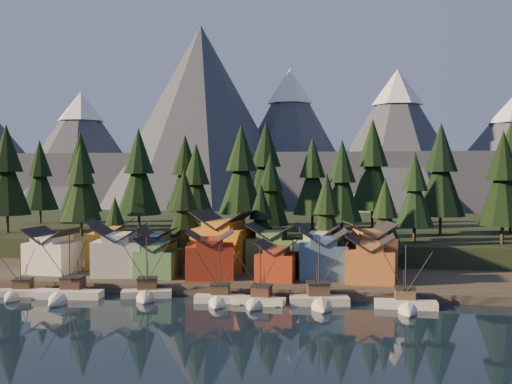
% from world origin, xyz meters
% --- Properties ---
extents(ground, '(500.00, 500.00, 0.00)m').
position_xyz_m(ground, '(0.00, 0.00, 0.00)').
color(ground, black).
rests_on(ground, ground).
extents(shore_strip, '(400.00, 50.00, 1.50)m').
position_xyz_m(shore_strip, '(0.00, 40.00, 0.75)').
color(shore_strip, '#383229').
rests_on(shore_strip, ground).
extents(hillside, '(420.00, 100.00, 6.00)m').
position_xyz_m(hillside, '(0.00, 90.00, 3.00)').
color(hillside, black).
rests_on(hillside, ground).
extents(dock, '(80.00, 4.00, 1.00)m').
position_xyz_m(dock, '(0.00, 16.50, 0.50)').
color(dock, '#4F4338').
rests_on(dock, ground).
extents(mountain_ridge, '(560.00, 190.00, 90.00)m').
position_xyz_m(mountain_ridge, '(-4.20, 213.59, 26.06)').
color(mountain_ridge, '#4C5362').
rests_on(mountain_ridge, ground).
extents(boat_0, '(9.72, 10.27, 10.11)m').
position_xyz_m(boat_0, '(-32.38, 8.73, 1.85)').
color(boat_0, beige).
rests_on(boat_0, ground).
extents(boat_1, '(12.00, 12.87, 12.30)m').
position_xyz_m(boat_1, '(-23.30, 8.19, 2.21)').
color(boat_1, silver).
rests_on(boat_1, ground).
extents(boat_2, '(9.20, 9.83, 11.55)m').
position_xyz_m(boat_2, '(-10.26, 11.43, 2.34)').
color(boat_2, beige).
rests_on(boat_2, ground).
extents(boat_3, '(8.53, 9.11, 10.51)m').
position_xyz_m(boat_3, '(2.70, 9.76, 2.09)').
color(boat_3, white).
rests_on(boat_3, ground).
extents(boat_4, '(8.71, 9.34, 10.58)m').
position_xyz_m(boat_4, '(9.27, 9.23, 2.08)').
color(boat_4, beige).
rests_on(boat_4, ground).
extents(boat_5, '(10.13, 10.76, 12.44)m').
position_xyz_m(boat_5, '(19.13, 10.47, 2.47)').
color(boat_5, beige).
rests_on(boat_5, ground).
extents(boat_6, '(9.90, 10.77, 11.02)m').
position_xyz_m(boat_6, '(32.51, 10.27, 2.05)').
color(boat_6, silver).
rests_on(boat_6, ground).
extents(house_front_0, '(9.45, 9.01, 8.80)m').
position_xyz_m(house_front_0, '(-34.38, 24.15, 6.12)').
color(house_front_0, silver).
rests_on(house_front_0, shore_strip).
extents(house_front_1, '(10.80, 10.50, 9.64)m').
position_xyz_m(house_front_1, '(-20.15, 23.77, 6.56)').
color(house_front_1, silver).
rests_on(house_front_1, shore_strip).
extents(house_front_2, '(7.93, 7.99, 7.45)m').
position_xyz_m(house_front_2, '(-12.16, 23.35, 5.41)').
color(house_front_2, '#3C7040').
rests_on(house_front_2, shore_strip).
extents(house_front_3, '(10.41, 10.09, 8.98)m').
position_xyz_m(house_front_3, '(-2.15, 23.56, 6.22)').
color(house_front_3, maroon).
rests_on(house_front_3, shore_strip).
extents(house_front_4, '(7.51, 8.02, 7.13)m').
position_xyz_m(house_front_4, '(10.52, 23.55, 5.24)').
color(house_front_4, '#983017').
rests_on(house_front_4, shore_strip).
extents(house_front_5, '(9.45, 8.73, 9.18)m').
position_xyz_m(house_front_5, '(18.85, 26.41, 6.32)').
color(house_front_5, '#385D85').
rests_on(house_front_5, shore_strip).
extents(house_front_6, '(8.82, 8.36, 8.56)m').
position_xyz_m(house_front_6, '(27.38, 24.22, 6.00)').
color(house_front_6, '#B5652E').
rests_on(house_front_6, shore_strip).
extents(house_back_0, '(10.90, 10.64, 9.86)m').
position_xyz_m(house_back_0, '(-25.71, 32.03, 6.68)').
color(house_back_0, '#C78733').
rests_on(house_back_0, shore_strip).
extents(house_back_1, '(7.38, 7.46, 8.11)m').
position_xyz_m(house_back_1, '(-15.93, 33.00, 5.75)').
color(house_back_1, '#3B658B').
rests_on(house_back_1, shore_strip).
extents(house_back_2, '(12.69, 11.94, 11.86)m').
position_xyz_m(house_back_2, '(-1.94, 34.68, 7.73)').
color(house_back_2, orange).
rests_on(house_back_2, shore_strip).
extents(house_back_3, '(9.64, 8.65, 9.46)m').
position_xyz_m(house_back_3, '(8.28, 33.51, 6.47)').
color(house_back_3, '#538146').
rests_on(house_back_3, shore_strip).
extents(house_back_4, '(9.17, 8.86, 9.26)m').
position_xyz_m(house_back_4, '(17.47, 33.75, 6.36)').
color(house_back_4, beige).
rests_on(house_back_4, shore_strip).
extents(house_back_5, '(10.63, 10.71, 9.95)m').
position_xyz_m(house_back_5, '(27.65, 33.50, 6.72)').
color(house_back_5, '#9A6036').
rests_on(house_back_5, shore_strip).
extents(tree_hill_0, '(11.83, 11.83, 27.56)m').
position_xyz_m(tree_hill_0, '(-62.00, 52.00, 21.07)').
color(tree_hill_0, '#332319').
rests_on(tree_hill_0, hillside).
extents(tree_hill_1, '(11.46, 11.46, 26.71)m').
position_xyz_m(tree_hill_1, '(-50.00, 68.00, 20.60)').
color(tree_hill_1, '#332319').
rests_on(tree_hill_1, hillside).
extents(tree_hill_2, '(9.62, 9.62, 22.41)m').
position_xyz_m(tree_hill_2, '(-40.00, 48.00, 18.25)').
color(tree_hill_2, '#332319').
rests_on(tree_hill_2, hillside).
extents(tree_hill_3, '(11.48, 11.48, 26.75)m').
position_xyz_m(tree_hill_3, '(-30.00, 60.00, 20.62)').
color(tree_hill_3, '#332319').
rests_on(tree_hill_3, hillside).
extents(tree_hill_4, '(11.14, 11.14, 25.96)m').
position_xyz_m(tree_hill_4, '(-22.00, 75.00, 20.19)').
color(tree_hill_4, '#332319').
rests_on(tree_hill_4, hillside).
extents(tree_hill_5, '(9.54, 9.54, 22.22)m').
position_xyz_m(tree_hill_5, '(-12.00, 50.00, 18.14)').
color(tree_hill_5, '#332319').
rests_on(tree_hill_5, hillside).
extents(tree_hill_6, '(11.99, 11.99, 27.94)m').
position_xyz_m(tree_hill_6, '(-4.00, 65.00, 21.28)').
color(tree_hill_6, '#332319').
rests_on(tree_hill_6, hillside).
extents(tree_hill_7, '(8.55, 8.55, 19.92)m').
position_xyz_m(tree_hill_7, '(6.00, 48.00, 16.88)').
color(tree_hill_7, '#332319').
rests_on(tree_hill_7, hillside).
extents(tree_hill_8, '(10.64, 10.64, 24.78)m').
position_xyz_m(tree_hill_8, '(14.00, 72.00, 19.55)').
color(tree_hill_8, '#332319').
rests_on(tree_hill_8, hillside).
extents(tree_hill_9, '(9.92, 9.92, 23.10)m').
position_xyz_m(tree_hill_9, '(22.00, 55.00, 18.63)').
color(tree_hill_9, '#332319').
rests_on(tree_hill_9, hillside).
extents(tree_hill_10, '(12.95, 12.95, 30.17)m').
position_xyz_m(tree_hill_10, '(30.00, 80.00, 22.49)').
color(tree_hill_10, '#332319').
rests_on(tree_hill_10, hillside).
extents(tree_hill_11, '(8.62, 8.62, 20.07)m').
position_xyz_m(tree_hill_11, '(38.00, 50.00, 16.97)').
color(tree_hill_11, '#332319').
rests_on(tree_hill_11, hillside).
extents(tree_hill_12, '(11.85, 11.85, 27.61)m').
position_xyz_m(tree_hill_12, '(46.00, 66.00, 21.10)').
color(tree_hill_12, '#332319').
rests_on(tree_hill_12, hillside).
extents(tree_hill_13, '(10.45, 10.45, 24.35)m').
position_xyz_m(tree_hill_13, '(56.00, 48.00, 19.31)').
color(tree_hill_13, '#332319').
rests_on(tree_hill_13, hillside).
extents(tree_hill_14, '(12.29, 12.29, 28.63)m').
position_xyz_m(tree_hill_14, '(64.00, 72.00, 21.65)').
color(tree_hill_14, '#332319').
rests_on(tree_hill_14, hillside).
extents(tree_hill_15, '(12.93, 12.93, 30.13)m').
position_xyz_m(tree_hill_15, '(0.00, 82.00, 22.47)').
color(tree_hill_15, '#332319').
rests_on(tree_hill_15, hillside).
extents(tree_hill_16, '(10.77, 10.77, 25.10)m').
position_xyz_m(tree_hill_16, '(-68.00, 78.00, 19.72)').
color(tree_hill_16, '#332319').
rests_on(tree_hill_16, hillside).
extents(tree_shore_0, '(6.22, 6.22, 14.49)m').
position_xyz_m(tree_shore_0, '(-28.00, 40.00, 9.41)').
color(tree_shore_0, '#332319').
rests_on(tree_shore_0, shore_strip).
extents(tree_shore_1, '(8.86, 8.86, 20.63)m').
position_xyz_m(tree_shore_1, '(-12.00, 40.00, 12.77)').
color(tree_shore_1, '#332319').
rests_on(tree_shore_1, shore_strip).
extents(tree_shore_2, '(7.53, 7.53, 17.54)m').
position_xyz_m(tree_shore_2, '(5.00, 40.00, 11.08)').
color(tree_shore_2, '#332319').
rests_on(tree_shore_2, shore_strip).
extents(tree_shore_3, '(8.51, 8.51, 19.83)m').
position_xyz_m(tree_shore_3, '(19.00, 40.00, 12.34)').
color(tree_shore_3, '#332319').
rests_on(tree_shore_3, shore_strip).
extents(tree_shore_4, '(8.03, 8.03, 18.72)m').
position_xyz_m(tree_shore_4, '(31.00, 40.00, 11.72)').
color(tree_shore_4, '#332319').
rests_on(tree_shore_4, shore_strip).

